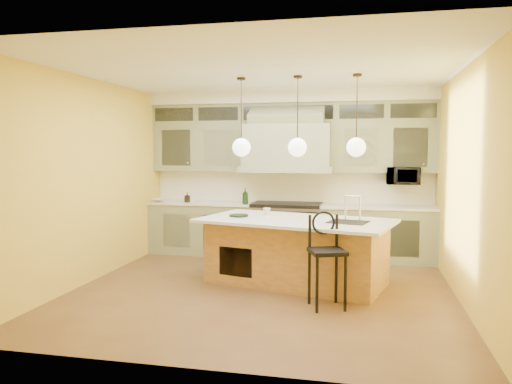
% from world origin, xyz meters
% --- Properties ---
extents(floor, '(5.00, 5.00, 0.00)m').
position_xyz_m(floor, '(0.00, 0.00, 0.00)').
color(floor, brown).
rests_on(floor, ground).
extents(ceiling, '(5.00, 5.00, 0.00)m').
position_xyz_m(ceiling, '(0.00, 0.00, 2.90)').
color(ceiling, white).
rests_on(ceiling, wall_back).
extents(wall_back, '(5.00, 0.00, 5.00)m').
position_xyz_m(wall_back, '(0.00, 2.50, 1.45)').
color(wall_back, gold).
rests_on(wall_back, ground).
extents(wall_front, '(5.00, 0.00, 5.00)m').
position_xyz_m(wall_front, '(0.00, -2.50, 1.45)').
color(wall_front, gold).
rests_on(wall_front, ground).
extents(wall_left, '(0.00, 5.00, 5.00)m').
position_xyz_m(wall_left, '(-2.50, 0.00, 1.45)').
color(wall_left, gold).
rests_on(wall_left, ground).
extents(wall_right, '(0.00, 5.00, 5.00)m').
position_xyz_m(wall_right, '(2.50, 0.00, 1.45)').
color(wall_right, gold).
rests_on(wall_right, ground).
extents(back_cabinetry, '(5.00, 0.77, 2.90)m').
position_xyz_m(back_cabinetry, '(0.00, 2.23, 1.43)').
color(back_cabinetry, gray).
rests_on(back_cabinetry, floor).
extents(range, '(1.20, 0.74, 0.96)m').
position_xyz_m(range, '(0.00, 2.14, 0.49)').
color(range, silver).
rests_on(range, floor).
extents(kitchen_island, '(2.88, 1.98, 1.35)m').
position_xyz_m(kitchen_island, '(0.40, 0.45, 0.47)').
color(kitchen_island, brown).
rests_on(kitchen_island, floor).
extents(counter_stool, '(0.52, 0.52, 1.15)m').
position_xyz_m(counter_stool, '(0.89, -0.54, 0.65)').
color(counter_stool, black).
rests_on(counter_stool, floor).
extents(microwave, '(0.54, 0.37, 0.30)m').
position_xyz_m(microwave, '(1.95, 2.25, 1.45)').
color(microwave, black).
rests_on(microwave, back_cabinetry).
extents(oil_bottle_a, '(0.12, 0.12, 0.28)m').
position_xyz_m(oil_bottle_a, '(-0.70, 1.92, 1.08)').
color(oil_bottle_a, black).
rests_on(oil_bottle_a, back_cabinetry).
extents(oil_bottle_b, '(0.09, 0.09, 0.18)m').
position_xyz_m(oil_bottle_b, '(-1.81, 2.05, 1.03)').
color(oil_bottle_b, black).
rests_on(oil_bottle_b, back_cabinetry).
extents(fruit_bowl, '(0.27, 0.27, 0.06)m').
position_xyz_m(fruit_bowl, '(-2.30, 1.92, 0.97)').
color(fruit_bowl, beige).
rests_on(fruit_bowl, back_cabinetry).
extents(cup, '(0.12, 0.12, 0.10)m').
position_xyz_m(cup, '(-0.10, 0.79, 0.97)').
color(cup, beige).
rests_on(cup, kitchen_island).
extents(pendant_left, '(0.26, 0.26, 1.11)m').
position_xyz_m(pendant_left, '(-0.40, 0.45, 1.95)').
color(pendant_left, '#2D2319').
rests_on(pendant_left, ceiling).
extents(pendant_center, '(0.26, 0.26, 1.11)m').
position_xyz_m(pendant_center, '(0.40, 0.45, 1.95)').
color(pendant_center, '#2D2319').
rests_on(pendant_center, ceiling).
extents(pendant_right, '(0.26, 0.26, 1.11)m').
position_xyz_m(pendant_right, '(1.20, 0.45, 1.95)').
color(pendant_right, '#2D2319').
rests_on(pendant_right, ceiling).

